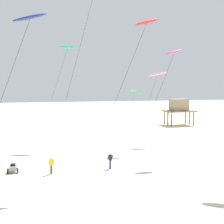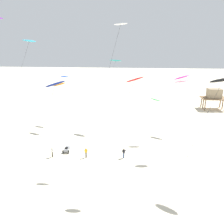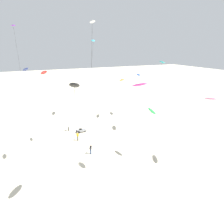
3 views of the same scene
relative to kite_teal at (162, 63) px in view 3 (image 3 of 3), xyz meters
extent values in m
plane|color=beige|center=(1.39, -18.10, -13.87)|extent=(260.00, 260.00, 0.00)
ellipsoid|color=teal|center=(0.04, -0.01, 0.11)|extent=(2.90, 1.87, 0.44)
cylinder|color=#262626|center=(-2.18, 0.33, -6.92)|extent=(4.45, 0.71, 13.89)
ellipsoid|color=pink|center=(13.10, -1.92, -3.68)|extent=(2.95, 1.69, 0.87)
cylinder|color=#262626|center=(11.58, -1.68, -8.84)|extent=(3.06, 0.49, 10.06)
ellipsoid|color=#33BFE0|center=(-14.33, -7.79, 3.97)|extent=(3.06, 1.72, 0.60)
cylinder|color=#262626|center=(-18.34, -7.17, -5.01)|extent=(8.04, 1.26, 17.73)
ellipsoid|color=green|center=(7.75, -7.28, -6.13)|extent=(1.95, 0.64, 0.79)
cylinder|color=#262626|center=(6.85, -7.14, -10.04)|extent=(1.83, 0.30, 7.66)
ellipsoid|color=white|center=(1.69, -13.89, 6.22)|extent=(1.87, 0.52, 0.46)
cylinder|color=#262626|center=(-1.02, -13.47, -3.86)|extent=(5.45, 0.86, 20.02)
ellipsoid|color=red|center=(3.79, -21.44, -0.29)|extent=(2.23, 0.90, 0.95)
cylinder|color=#262626|center=(1.09, -21.03, -7.12)|extent=(5.43, 0.86, 13.50)
ellipsoid|color=navy|center=(-5.25, -22.88, -0.69)|extent=(2.49, 1.11, 0.94)
cylinder|color=#262626|center=(-7.68, -22.51, -7.32)|extent=(4.90, 0.78, 13.09)
ellipsoid|color=blue|center=(-11.37, 2.18, -3.62)|extent=(2.50, 1.52, 0.33)
cylinder|color=#262626|center=(-12.88, 2.42, -8.79)|extent=(3.05, 0.49, 10.15)
ellipsoid|color=purple|center=(-11.21, -23.65, 6.32)|extent=(2.36, 1.00, 0.40)
cylinder|color=#262626|center=(-14.99, -23.07, -3.82)|extent=(7.60, 1.19, 20.11)
ellipsoid|color=black|center=(14.01, -20.38, -0.36)|extent=(3.09, 1.96, 1.13)
cylinder|color=#262626|center=(12.04, -20.08, -7.19)|extent=(3.96, 0.63, 13.36)
ellipsoid|color=#D8339E|center=(11.08, -11.69, -1.43)|extent=(2.51, 1.22, 0.98)
cylinder|color=#262626|center=(8.69, -11.32, -7.70)|extent=(4.81, 0.76, 12.34)
ellipsoid|color=orange|center=(-11.35, -2.20, -4.57)|extent=(3.17, 1.59, 1.25)
cylinder|color=#262626|center=(-12.48, -2.03, -9.28)|extent=(2.28, 0.37, 9.18)
cylinder|color=#4C4738|center=(-3.54, -15.33, -13.43)|extent=(0.22, 0.22, 0.88)
cube|color=gold|center=(-3.54, -15.33, -12.70)|extent=(0.39, 0.33, 0.58)
sphere|color=beige|center=(-3.54, -15.33, -12.30)|extent=(0.20, 0.20, 0.20)
cylinder|color=gold|center=(-3.73, -15.43, -12.65)|extent=(0.30, 0.49, 0.39)
cylinder|color=gold|center=(-3.34, -15.23, -12.65)|extent=(0.30, 0.49, 0.39)
cylinder|color=#4C4738|center=(-8.94, -15.61, -13.43)|extent=(0.22, 0.22, 0.88)
cube|color=white|center=(-8.94, -15.61, -12.70)|extent=(0.37, 0.25, 0.58)
sphere|color=beige|center=(-8.94, -15.61, -12.30)|extent=(0.20, 0.20, 0.20)
cylinder|color=white|center=(-9.16, -15.64, -12.65)|extent=(0.17, 0.51, 0.39)
cylinder|color=white|center=(-8.73, -15.57, -12.65)|extent=(0.17, 0.51, 0.39)
cylinder|color=navy|center=(2.45, -14.98, -13.43)|extent=(0.22, 0.22, 0.88)
cube|color=black|center=(2.45, -14.98, -12.70)|extent=(0.39, 0.36, 0.58)
sphere|color=beige|center=(2.45, -14.98, -12.30)|extent=(0.20, 0.20, 0.20)
cylinder|color=black|center=(2.62, -15.11, -12.65)|extent=(0.37, 0.46, 0.39)
cylinder|color=black|center=(2.27, -14.85, -12.65)|extent=(0.37, 0.46, 0.39)
cube|color=gray|center=(-7.16, -13.48, -13.43)|extent=(0.73, 1.71, 0.36)
cube|color=black|center=(-7.16, -13.63, -13.15)|extent=(0.45, 0.45, 0.20)
cylinder|color=black|center=(-7.15, -12.67, -13.61)|extent=(0.13, 0.52, 0.52)
cylinder|color=black|center=(-7.62, -14.19, -13.61)|extent=(0.13, 0.52, 0.52)
cylinder|color=black|center=(-6.71, -14.21, -13.61)|extent=(0.13, 0.52, 0.52)
camera|label=1|loc=(-5.38, -45.11, -5.29)|focal=49.57mm
camera|label=2|loc=(3.41, -48.82, 4.09)|focal=37.91mm
camera|label=3|loc=(33.37, -25.81, 3.13)|focal=35.77mm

